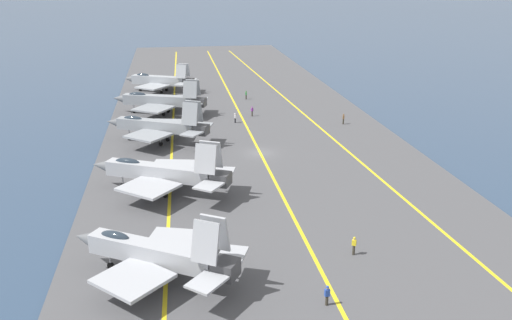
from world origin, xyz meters
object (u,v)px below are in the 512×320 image
crew_brown_vest (343,119)px  parked_jet_sixth (160,81)px  parked_jet_fifth (161,100)px  crew_white_vest (235,117)px  parked_jet_third (162,172)px  parked_jet_fourth (159,126)px  crew_green_vest (246,95)px  crew_purple_vest (252,111)px  parked_jet_second (155,253)px  crew_blue_vest (327,294)px  crew_yellow_vest (354,245)px

crew_brown_vest → parked_jet_sixth: bearing=45.2°
parked_jet_fifth → crew_white_vest: parked_jet_fifth is taller
parked_jet_third → parked_jet_fourth: bearing=1.8°
crew_green_vest → crew_brown_vest: 24.47m
parked_jet_fourth → crew_purple_vest: size_ratio=9.25×
crew_green_vest → crew_purple_vest: (-13.02, 0.77, 0.01)m
parked_jet_second → crew_purple_vest: parked_jet_second is taller
crew_brown_vest → parked_jet_second: bearing=145.6°
parked_jet_second → crew_blue_vest: parked_jet_second is taller
parked_jet_third → crew_blue_vest: bearing=-152.9°
parked_jet_sixth → parked_jet_fifth: bearing=-179.1°
parked_jet_fourth → crew_green_vest: 31.13m
parked_jet_fifth → crew_blue_vest: parked_jet_fifth is taller
parked_jet_fifth → crew_green_vest: parked_jet_fifth is taller
crew_purple_vest → crew_blue_vest: (-56.64, 2.81, -0.03)m
parked_jet_fourth → parked_jet_sixth: size_ratio=1.04×
crew_brown_vest → crew_purple_vest: size_ratio=1.01×
crew_yellow_vest → parked_jet_second: bearing=94.9°
parked_jet_fourth → crew_brown_vest: (5.79, -29.94, -1.68)m
crew_purple_vest → parked_jet_third: bearing=154.9°
crew_white_vest → crew_brown_vest: bearing=-101.8°
crew_brown_vest → crew_yellow_vest: crew_yellow_vest is taller
parked_jet_fourth → crew_yellow_vest: size_ratio=9.10×
parked_jet_fourth → crew_yellow_vest: 40.30m
parked_jet_fifth → parked_jet_fourth: bearing=179.6°
crew_blue_vest → parked_jet_fifth: bearing=12.0°
parked_jet_second → parked_jet_sixth: 73.42m
crew_blue_vest → crew_green_vest: bearing=-2.9°
parked_jet_fifth → crew_blue_vest: size_ratio=10.10×
parked_jet_sixth → crew_yellow_vest: bearing=-166.2°
parked_jet_sixth → crew_white_vest: 29.11m
crew_brown_vest → crew_blue_vest: (-49.15, 16.93, -0.04)m
parked_jet_second → crew_white_vest: parked_jet_second is taller
crew_purple_vest → crew_green_vest: bearing=-3.4°
crew_white_vest → crew_blue_vest: (-52.82, -0.64, 0.01)m
parked_jet_sixth → crew_white_vest: parked_jet_sixth is taller
parked_jet_second → crew_brown_vest: bearing=-34.4°
crew_blue_vest → crew_yellow_vest: (7.12, -4.53, 0.04)m
parked_jet_third → crew_brown_vest: (24.95, -29.33, -1.58)m
parked_jet_second → parked_jet_sixth: (73.42, 0.35, -0.03)m
parked_jet_fourth → parked_jet_second: bearing=-179.7°
parked_jet_fourth → parked_jet_sixth: 35.68m
parked_jet_second → crew_yellow_vest: 17.49m
crew_purple_vest → crew_brown_vest: bearing=-117.9°
parked_jet_second → parked_jet_fourth: size_ratio=0.93×
parked_jet_fifth → crew_brown_vest: (-11.44, -29.81, -1.50)m
parked_jet_third → parked_jet_fourth: parked_jet_fourth is taller
parked_jet_fourth → crew_yellow_vest: bearing=-154.2°
parked_jet_third → parked_jet_sixth: bearing=0.8°
crew_purple_vest → crew_yellow_vest: crew_yellow_vest is taller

